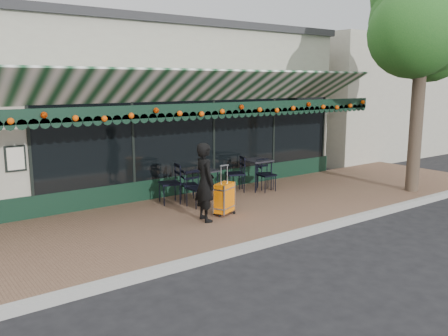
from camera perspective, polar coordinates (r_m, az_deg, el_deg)
ground at (r=9.38m, az=5.94°, el=-8.89°), size 80.00×80.00×0.00m
sidewalk at (r=10.84m, az=-1.24°, el=-5.76°), size 18.00×4.00×0.15m
curb at (r=9.30m, az=6.29°, el=-8.58°), size 18.00×0.16×0.15m
restaurant_building at (r=15.57m, az=-13.91°, el=7.07°), size 12.00×9.60×4.50m
neighbor_building_right at (r=23.93m, az=16.24°, el=8.31°), size 12.00×8.00×4.80m
woman at (r=10.02m, az=-2.30°, el=-1.71°), size 0.50×0.67×1.68m
suitcase at (r=10.57m, az=0.02°, el=-3.66°), size 0.56×0.45×1.12m
cafe_table_a at (r=12.98m, az=3.97°, el=0.65°), size 0.68×0.68×0.84m
cafe_table_b at (r=12.24m, az=-2.28°, el=-0.56°), size 0.56×0.56×0.69m
chair_a_left at (r=12.74m, az=1.33°, el=-0.73°), size 0.63×0.63×0.97m
chair_a_right at (r=13.12m, az=5.02°, el=-0.76°), size 0.53×0.53×0.82m
chair_a_front at (r=12.87m, az=5.10°, el=-0.87°), size 0.46×0.46×0.88m
chair_b_left at (r=11.59m, az=-6.57°, el=-1.89°), size 0.59×0.59×0.98m
chair_b_right at (r=11.80m, az=-4.20°, el=-2.04°), size 0.50×0.50×0.81m
chair_b_front at (r=11.24m, az=-3.24°, el=-2.51°), size 0.47×0.47×0.87m
street_tree at (r=13.92m, az=23.04°, el=15.04°), size 3.17×2.74×5.82m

